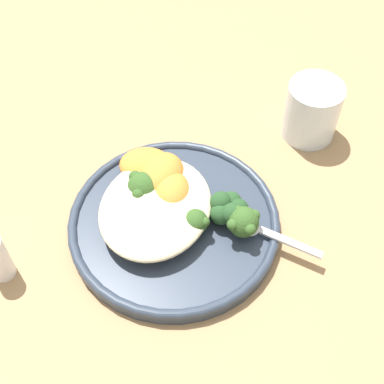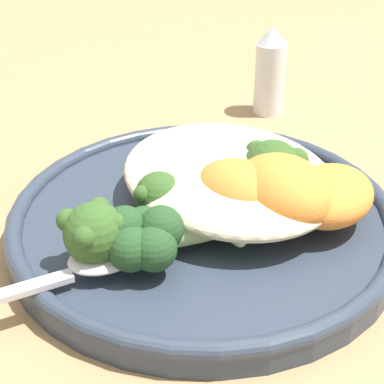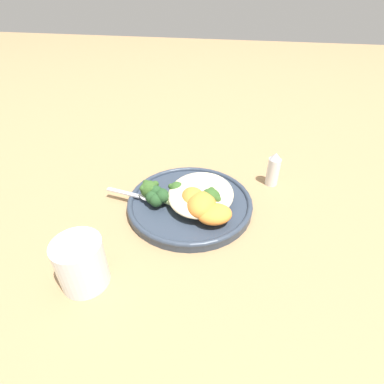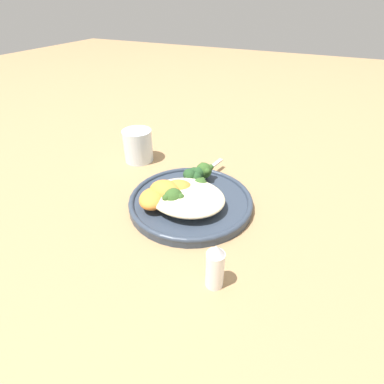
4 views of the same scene
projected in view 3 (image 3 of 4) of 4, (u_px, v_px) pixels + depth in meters
ground_plane at (181, 208)px, 0.64m from camera, size 4.00×4.00×0.00m
plate at (190, 203)px, 0.64m from camera, size 0.26×0.26×0.02m
quinoa_mound at (201, 194)px, 0.62m from camera, size 0.16×0.14×0.03m
broccoli_stalk_0 at (208, 199)px, 0.60m from camera, size 0.06×0.08×0.04m
broccoli_stalk_1 at (195, 195)px, 0.62m from camera, size 0.10×0.06×0.03m
broccoli_stalk_2 at (178, 193)px, 0.62m from camera, size 0.09×0.06×0.03m
broccoli_stalk_3 at (154, 191)px, 0.62m from camera, size 0.06×0.11×0.04m
sweet_potato_chunk_0 at (193, 199)px, 0.60m from camera, size 0.08×0.07×0.04m
sweet_potato_chunk_1 at (202, 205)px, 0.58m from camera, size 0.07×0.06×0.04m
sweet_potato_chunk_2 at (214, 214)px, 0.57m from camera, size 0.07×0.08×0.03m
kale_tuft at (158, 196)px, 0.61m from camera, size 0.05×0.05×0.03m
spoon at (145, 196)px, 0.63m from camera, size 0.04×0.13×0.01m
water_glass at (81, 263)px, 0.47m from camera, size 0.08×0.08×0.09m
salt_shaker at (273, 169)px, 0.69m from camera, size 0.03×0.03×0.08m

